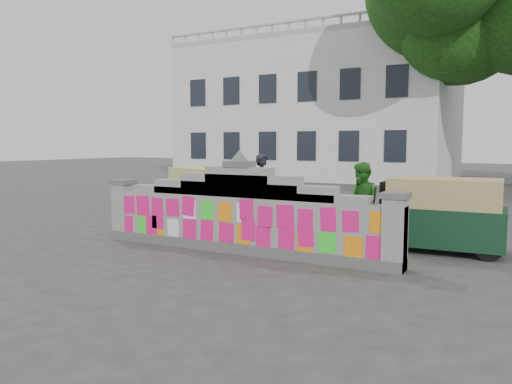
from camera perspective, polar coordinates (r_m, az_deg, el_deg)
ground at (r=9.90m, az=-1.91°, el=-6.89°), size 100.00×100.00×0.00m
parapet_wall at (r=9.77m, az=-1.94°, el=-2.60°), size 6.48×0.44×2.01m
building at (r=32.62m, az=7.34°, el=8.84°), size 16.00×10.00×8.90m
cyclist_bike at (r=12.13m, az=0.78°, el=-2.27°), size 1.94×1.35×0.97m
cyclist_rider at (r=12.08m, az=0.78°, el=-0.69°), size 0.61×0.71×1.64m
pedestrian at (r=10.77m, az=11.95°, el=-1.27°), size 1.03×1.08×1.75m
rickshaw_left at (r=14.71m, az=-5.90°, el=0.10°), size 2.64×1.89×1.42m
rickshaw_right at (r=10.54m, az=20.32°, el=-2.32°), size 2.65×1.30×1.45m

